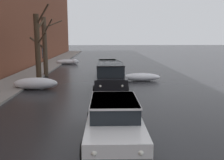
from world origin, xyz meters
TOP-DOWN VIEW (x-y plane):
  - left_sidewalk_slab at (-5.74, 18.00)m, footprint 2.84×80.00m
  - snow_bank_near_corner_left at (-3.59, 15.40)m, footprint 2.87×1.14m
  - snow_bank_along_left_kerb at (3.85, 18.33)m, footprint 2.97×0.93m
  - snow_bank_mid_block_left at (-3.55, 30.57)m, footprint 2.91×0.96m
  - bare_tree_mid_block at (-4.22, 18.76)m, footprint 1.49×2.77m
  - bare_tree_far_down_block at (-4.26, 21.17)m, footprint 2.72×2.21m
  - sedan_white_approaching_near_lane at (1.23, 6.99)m, footprint 1.97×4.38m
  - suv_black_parked_kerbside_close at (1.28, 14.56)m, footprint 2.06×4.64m
  - sedan_green_parked_kerbside_mid at (1.27, 20.52)m, footprint 2.19×4.19m

SIDE VIEW (x-z plane):
  - left_sidewalk_slab at x=-5.74m, z-range 0.00..0.13m
  - snow_bank_mid_block_left at x=-3.55m, z-range -0.03..0.63m
  - snow_bank_along_left_kerb at x=3.85m, z-range 0.00..0.60m
  - snow_bank_near_corner_left at x=-3.59m, z-range -0.01..0.77m
  - sedan_green_parked_kerbside_mid at x=1.27m, z-range 0.04..1.46m
  - sedan_white_approaching_near_lane at x=1.23m, z-range 0.04..1.46m
  - suv_black_parked_kerbside_close at x=1.28m, z-range 0.08..1.90m
  - bare_tree_far_down_block at x=-4.26m, z-range 0.15..5.25m
  - bare_tree_mid_block at x=-4.22m, z-range -0.09..5.72m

